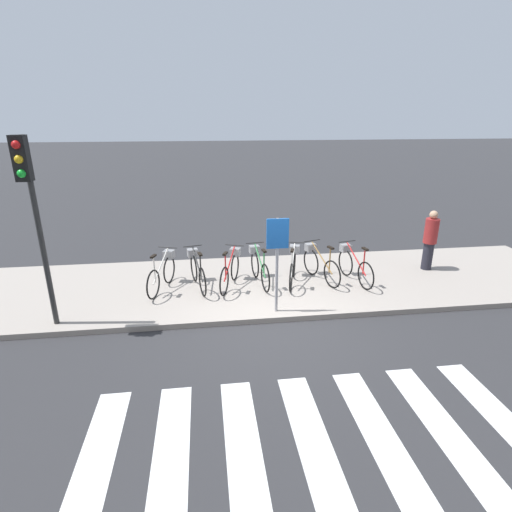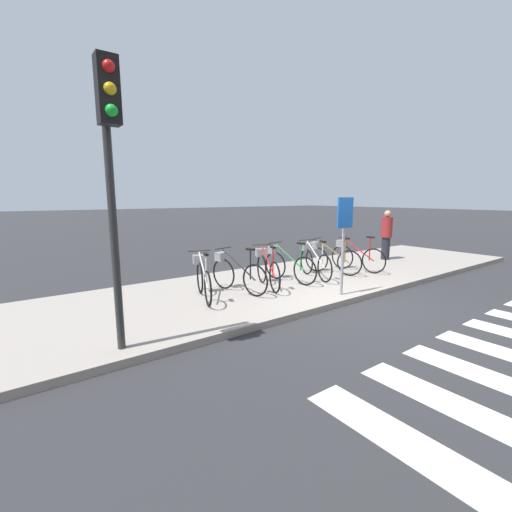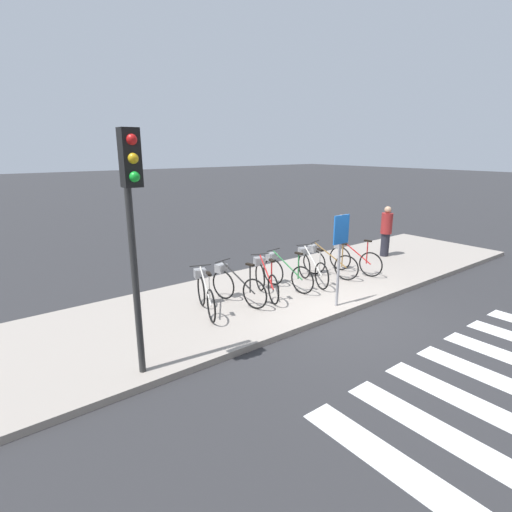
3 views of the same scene
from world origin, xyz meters
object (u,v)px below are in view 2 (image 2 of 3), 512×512
(parked_bicycle_0, at_px, (203,277))
(parked_bicycle_1, at_px, (235,272))
(sign_post, at_px, (344,229))
(parked_bicycle_4, at_px, (313,260))
(traffic_light, at_px, (110,148))
(pedestrian, at_px, (386,234))
(parked_bicycle_6, at_px, (354,255))
(parked_bicycle_2, at_px, (267,268))
(parked_bicycle_3, at_px, (286,263))
(parked_bicycle_5, at_px, (329,257))

(parked_bicycle_0, xyz_separation_m, parked_bicycle_1, (0.78, 0.02, 0.00))
(sign_post, bearing_deg, parked_bicycle_4, 65.40)
(parked_bicycle_1, distance_m, sign_post, 2.39)
(traffic_light, bearing_deg, parked_bicycle_0, 38.01)
(sign_post, bearing_deg, parked_bicycle_1, 137.38)
(parked_bicycle_0, distance_m, pedestrian, 6.79)
(sign_post, bearing_deg, parked_bicycle_6, 32.42)
(parked_bicycle_2, bearing_deg, parked_bicycle_0, 178.78)
(parked_bicycle_6, bearing_deg, parked_bicycle_4, 176.16)
(parked_bicycle_0, distance_m, parked_bicycle_3, 2.26)
(parked_bicycle_4, xyz_separation_m, parked_bicycle_5, (0.67, 0.08, 0.00))
(parked_bicycle_0, xyz_separation_m, pedestrian, (6.76, 0.38, 0.39))
(parked_bicycle_1, xyz_separation_m, traffic_light, (-2.73, -1.55, 2.12))
(parked_bicycle_2, xyz_separation_m, pedestrian, (5.19, 0.42, 0.39))
(parked_bicycle_3, height_order, parked_bicycle_6, same)
(parked_bicycle_0, height_order, pedestrian, pedestrian)
(parked_bicycle_0, xyz_separation_m, parked_bicycle_6, (4.55, -0.11, 0.00))
(parked_bicycle_0, relative_size, parked_bicycle_2, 1.01)
(parked_bicycle_2, relative_size, pedestrian, 0.95)
(parked_bicycle_0, bearing_deg, traffic_light, -141.99)
(parked_bicycle_3, bearing_deg, traffic_light, -159.24)
(parked_bicycle_6, bearing_deg, sign_post, -147.58)
(parked_bicycle_4, distance_m, parked_bicycle_6, 1.48)
(parked_bicycle_0, bearing_deg, sign_post, -31.51)
(parked_bicycle_1, bearing_deg, sign_post, -42.62)
(parked_bicycle_5, distance_m, sign_post, 2.24)
(parked_bicycle_2, distance_m, parked_bicycle_4, 1.50)
(parked_bicycle_4, height_order, sign_post, sign_post)
(traffic_light, bearing_deg, parked_bicycle_2, 22.93)
(parked_bicycle_4, relative_size, pedestrian, 0.97)
(parked_bicycle_0, xyz_separation_m, parked_bicycle_3, (2.26, 0.07, 0.00))
(parked_bicycle_0, bearing_deg, parked_bicycle_6, -1.38)
(parked_bicycle_2, height_order, traffic_light, traffic_light)
(parked_bicycle_1, height_order, traffic_light, traffic_light)
(parked_bicycle_2, height_order, parked_bicycle_5, same)
(parked_bicycle_2, xyz_separation_m, traffic_light, (-3.52, -1.49, 2.12))
(parked_bicycle_2, height_order, sign_post, sign_post)
(parked_bicycle_2, distance_m, sign_post, 1.90)
(parked_bicycle_0, distance_m, parked_bicycle_5, 3.75)
(parked_bicycle_1, bearing_deg, parked_bicycle_4, -0.80)
(parked_bicycle_5, bearing_deg, traffic_light, -164.37)
(parked_bicycle_5, bearing_deg, parked_bicycle_3, 179.98)
(parked_bicycle_4, relative_size, traffic_light, 0.43)
(parked_bicycle_1, height_order, sign_post, sign_post)
(parked_bicycle_6, xyz_separation_m, pedestrian, (2.21, 0.49, 0.39))
(parked_bicycle_0, height_order, parked_bicycle_4, same)
(parked_bicycle_6, distance_m, traffic_light, 6.98)
(parked_bicycle_1, distance_m, parked_bicycle_6, 3.78)
(parked_bicycle_1, bearing_deg, parked_bicycle_2, -3.95)
(parked_bicycle_6, relative_size, sign_post, 0.79)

